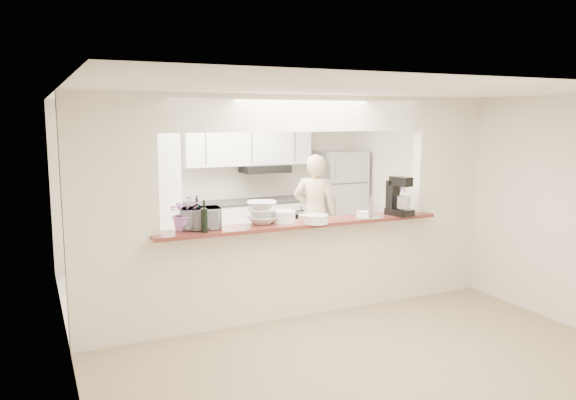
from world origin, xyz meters
TOP-DOWN VIEW (x-y plane):
  - floor at (0.00, 0.00)m, footprint 6.00×6.00m
  - tile_overlay at (0.00, 1.55)m, footprint 5.00×2.90m
  - partition at (0.00, 0.00)m, footprint 5.00×0.15m
  - bar_counter at (0.00, -0.00)m, footprint 3.40×0.38m
  - kitchen_cabinets at (-0.19, 2.72)m, footprint 3.15×0.62m
  - refrigerator at (2.05, 2.65)m, footprint 0.75×0.70m
  - flower_left at (-1.33, 0.05)m, footprint 0.39×0.36m
  - wine_bottle_a at (-1.18, 0.07)m, footprint 0.07×0.07m
  - wine_bottle_b at (-1.17, -0.15)m, footprint 0.07×0.07m
  - toaster_oven at (-1.15, 0.05)m, footprint 0.45×0.34m
  - serving_bowls at (-0.45, 0.05)m, footprint 0.43×0.43m
  - plate_stack_a at (-0.20, 0.03)m, footprint 0.28×0.28m
  - plate_stack_b at (0.10, -0.19)m, footprint 0.27×0.27m
  - red_bowl at (0.20, 0.08)m, footprint 0.13×0.13m
  - tan_bowl at (0.05, -0.03)m, footprint 0.16×0.16m
  - utensil_caddy at (0.80, -0.15)m, footprint 0.30×0.22m
  - stand_mixer at (1.25, -0.13)m, footprint 0.26×0.35m
  - flower_right at (1.36, 0.05)m, footprint 0.27×0.27m
  - person at (0.98, 1.51)m, footprint 0.75×0.69m

SIDE VIEW (x-z plane):
  - floor at x=0.00m, z-range 0.00..0.00m
  - tile_overlay at x=0.00m, z-range 0.00..0.01m
  - bar_counter at x=0.00m, z-range 0.03..1.12m
  - refrigerator at x=2.05m, z-range 0.00..1.70m
  - person at x=0.98m, z-range 0.00..1.73m
  - kitchen_cabinets at x=-0.19m, z-range -0.15..2.10m
  - red_bowl at x=0.20m, z-range 1.09..1.15m
  - tan_bowl at x=0.05m, z-range 1.09..1.16m
  - plate_stack_b at x=0.10m, z-range 1.09..1.19m
  - plate_stack_a at x=-0.20m, z-range 1.09..1.22m
  - utensil_caddy at x=0.80m, z-range 1.07..1.32m
  - toaster_oven at x=-1.15m, z-range 1.09..1.32m
  - serving_bowls at x=-0.45m, z-range 1.09..1.33m
  - wine_bottle_b at x=-1.17m, z-range 1.05..1.39m
  - wine_bottle_a at x=-1.18m, z-range 1.05..1.40m
  - flower_left at x=-1.33m, z-range 1.09..1.46m
  - flower_right at x=1.36m, z-range 1.09..1.47m
  - stand_mixer at x=1.25m, z-range 1.07..1.53m
  - partition at x=0.00m, z-range 0.23..2.73m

